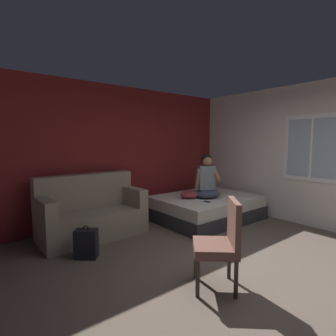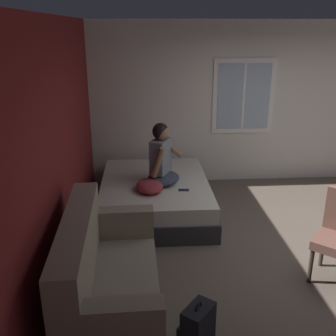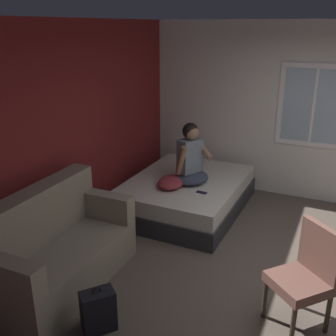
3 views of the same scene
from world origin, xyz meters
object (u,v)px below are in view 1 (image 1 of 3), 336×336
(side_chair, at_px, (221,241))
(backpack, at_px, (87,244))
(cell_phone, at_px, (207,202))
(bed, at_px, (206,208))
(couch, at_px, (91,213))
(throw_pillow, at_px, (191,194))
(person_seated, at_px, (207,180))

(side_chair, relative_size, backpack, 2.14)
(cell_phone, bearing_deg, backpack, -178.91)
(bed, xyz_separation_m, side_chair, (-1.77, -1.90, 0.30))
(couch, distance_m, cell_phone, 2.09)
(couch, height_order, throw_pillow, couch)
(couch, relative_size, throw_pillow, 3.58)
(person_seated, xyz_separation_m, cell_phone, (-0.28, -0.28, -0.35))
(couch, xyz_separation_m, throw_pillow, (1.89, -0.45, 0.16))
(couch, xyz_separation_m, person_seated, (2.15, -0.63, 0.44))
(bed, bearing_deg, side_chair, -132.90)
(side_chair, relative_size, person_seated, 1.12)
(bed, height_order, couch, couch)
(couch, xyz_separation_m, cell_phone, (1.88, -0.91, 0.09))
(side_chair, xyz_separation_m, person_seated, (1.67, 1.80, 0.30))
(couch, bearing_deg, person_seated, -16.31)
(person_seated, relative_size, throw_pillow, 1.82)
(side_chair, height_order, backpack, side_chair)
(bed, bearing_deg, couch, 166.77)
(person_seated, distance_m, cell_phone, 0.53)
(side_chair, xyz_separation_m, cell_phone, (1.39, 1.52, -0.05))
(side_chair, height_order, cell_phone, side_chair)
(person_seated, bearing_deg, side_chair, -132.82)
(side_chair, distance_m, person_seated, 2.48)
(couch, relative_size, person_seated, 1.96)
(person_seated, bearing_deg, bed, 45.62)
(person_seated, bearing_deg, throw_pillow, 145.10)
(backpack, height_order, cell_phone, cell_phone)
(backpack, bearing_deg, person_seated, 3.53)
(bed, relative_size, couch, 1.20)
(backpack, distance_m, cell_phone, 2.29)
(couch, height_order, side_chair, couch)
(backpack, relative_size, cell_phone, 3.18)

